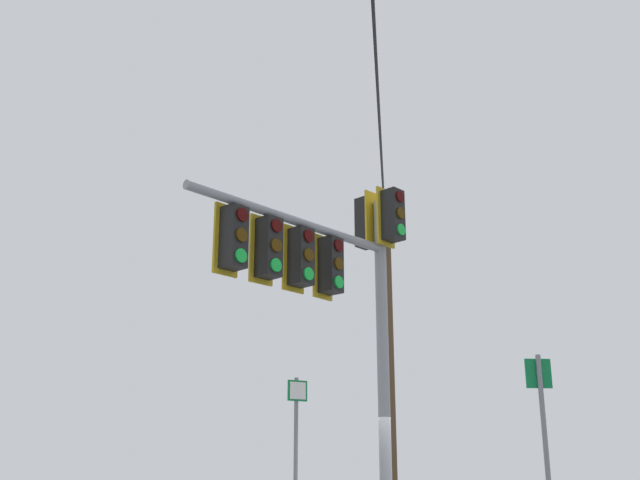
{
  "coord_description": "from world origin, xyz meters",
  "views": [
    {
      "loc": [
        4.68,
        -11.99,
        1.54
      ],
      "look_at": [
        -0.97,
        -1.94,
        5.16
      ],
      "focal_mm": 42.89,
      "sensor_mm": 36.0,
      "label": 1
    }
  ],
  "objects": [
    {
      "name": "signal_mast_assembly",
      "position": [
        -0.9,
        -1.6,
        4.64
      ],
      "size": [
        1.56,
        4.32,
        6.41
      ],
      "color": "gray",
      "rests_on": "ground"
    },
    {
      "name": "utility_pole_wooden",
      "position": [
        -5.83,
        11.4,
        5.57
      ],
      "size": [
        1.68,
        0.84,
        10.96
      ],
      "color": "#4C3823",
      "rests_on": "ground"
    },
    {
      "name": "route_sign_primary",
      "position": [
        2.13,
        -1.33,
        1.93
      ],
      "size": [
        0.32,
        0.22,
        3.18
      ],
      "color": "slate",
      "rests_on": "ground"
    },
    {
      "name": "route_sign_secondary",
      "position": [
        -2.09,
        -0.77,
        1.91
      ],
      "size": [
        0.22,
        0.32,
        3.19
      ],
      "color": "slate",
      "rests_on": "ground"
    }
  ]
}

